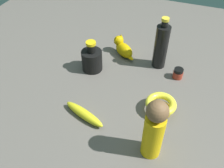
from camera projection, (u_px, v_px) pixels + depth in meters
name	position (u px, v px, depth m)	size (l,w,h in m)	color
ground	(112.00, 94.00, 1.04)	(2.00, 2.00, 0.00)	#5B5651
banana	(84.00, 114.00, 0.94)	(0.19, 0.04, 0.04)	yellow
bottle_tall	(161.00, 46.00, 1.11)	(0.06, 0.06, 0.25)	black
bowl	(161.00, 105.00, 0.95)	(0.12, 0.12, 0.05)	#BC9711
bottle_short	(92.00, 59.00, 1.13)	(0.10, 0.10, 0.15)	black
person_figure_adult	(154.00, 129.00, 0.76)	(0.09, 0.09, 0.24)	yellow
nail_polish_jar	(178.00, 73.00, 1.10)	(0.05, 0.05, 0.05)	#AB3322
cat_figurine	(123.00, 48.00, 1.22)	(0.13, 0.11, 0.09)	#C99E06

